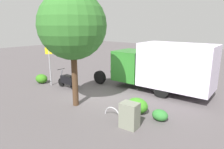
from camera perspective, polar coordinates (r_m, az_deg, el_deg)
The scene contains 10 objects.
ground_plane at distance 11.73m, azimuth -4.35°, elevation -5.97°, with size 60.00×60.00×0.00m, color #524C4E.
box_truck_near at distance 12.37m, azimuth 13.71°, elevation 2.53°, with size 7.55×2.58×2.96m.
motorcycle at distance 13.17m, azimuth -12.48°, elevation -1.67°, with size 1.81×0.55×1.20m.
stop_sign at distance 13.80m, azimuth -17.46°, elevation 6.03°, with size 0.71×0.33×3.36m.
street_tree at distance 9.78m, azimuth -11.14°, elevation 13.35°, with size 3.21×3.21×5.55m.
utility_cabinet at distance 8.10m, azimuth 4.98°, elevation -11.44°, with size 0.70×0.52×1.03m, color gray.
bike_rack_hoop at distance 9.22m, azimuth 0.10°, elevation -11.65°, with size 0.85×0.85×0.05m, color #B7B7BC.
shrub_near_sign at distance 14.94m, azimuth -19.31°, elevation -1.12°, with size 0.92×0.75×0.62m, color #33761A.
shrub_mid_verge at distance 8.98m, azimuth 13.41°, elevation -11.12°, with size 0.69×0.57×0.47m, color #2F7630.
shrub_by_tree at distance 9.47m, azimuth 7.11°, elevation -8.72°, with size 1.03×0.85×0.71m, color #388620.
Camera 1 is at (-7.84, 7.77, 3.97)m, focal length 32.32 mm.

